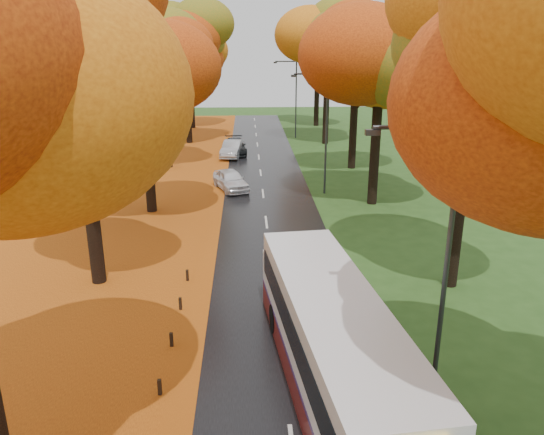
{
  "coord_description": "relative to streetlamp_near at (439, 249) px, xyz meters",
  "views": [
    {
      "loc": [
        -1.04,
        -4.66,
        9.88
      ],
      "look_at": [
        0.0,
        17.13,
        2.6
      ],
      "focal_mm": 35.0,
      "sensor_mm": 36.0,
      "label": 1
    }
  ],
  "objects": [
    {
      "name": "streetlamp_mid",
      "position": [
        0.0,
        22.0,
        0.0
      ],
      "size": [
        2.45,
        0.18,
        8.0
      ],
      "color": "#333538",
      "rests_on": "ground"
    },
    {
      "name": "trees_right",
      "position": [
        3.24,
        18.91,
        4.98
      ],
      "size": [
        9.3,
        74.2,
        13.96
      ],
      "color": "black",
      "rests_on": "ground"
    },
    {
      "name": "leaf_drift",
      "position": [
        -7.0,
        17.0,
        -4.67
      ],
      "size": [
        0.9,
        90.0,
        0.01
      ],
      "primitive_type": "cube",
      "color": "orange",
      "rests_on": "road"
    },
    {
      "name": "streetlamp_far",
      "position": [
        0.0,
        44.0,
        0.0
      ],
      "size": [
        2.45,
        0.18,
        8.0
      ],
      "color": "#333538",
      "rests_on": "ground"
    },
    {
      "name": "leaf_verge",
      "position": [
        -12.95,
        17.0,
        -4.7
      ],
      "size": [
        12.0,
        90.0,
        0.02
      ],
      "primitive_type": "cube",
      "color": "maroon",
      "rests_on": "ground"
    },
    {
      "name": "centre_line",
      "position": [
        -3.95,
        17.0,
        -4.67
      ],
      "size": [
        0.12,
        90.0,
        0.01
      ],
      "primitive_type": "cube",
      "color": "silver",
      "rests_on": "road"
    },
    {
      "name": "car_silver",
      "position": [
        -6.3,
        34.16,
        -3.95
      ],
      "size": [
        2.19,
        4.57,
        1.45
      ],
      "primitive_type": "imported",
      "rotation": [
        0.0,
        0.0,
        -0.15
      ],
      "color": "#A8ABB0",
      "rests_on": "road"
    },
    {
      "name": "car_white",
      "position": [
        -6.16,
        23.12,
        -3.97
      ],
      "size": [
        2.95,
        4.43,
        1.4
      ],
      "primitive_type": "imported",
      "rotation": [
        0.0,
        0.0,
        0.35
      ],
      "color": "white",
      "rests_on": "road"
    },
    {
      "name": "bus",
      "position": [
        -2.57,
        0.71,
        -3.12
      ],
      "size": [
        3.76,
        11.49,
        2.97
      ],
      "rotation": [
        0.0,
        0.0,
        0.11
      ],
      "color": "#5B110E",
      "rests_on": "road"
    },
    {
      "name": "road",
      "position": [
        -3.95,
        17.0,
        -4.69
      ],
      "size": [
        6.5,
        90.0,
        0.04
      ],
      "primitive_type": "cube",
      "color": "black",
      "rests_on": "ground"
    },
    {
      "name": "car_dark",
      "position": [
        -6.08,
        35.53,
        -3.99
      ],
      "size": [
        2.31,
        4.86,
        1.37
      ],
      "primitive_type": "imported",
      "rotation": [
        0.0,
        0.0,
        0.09
      ],
      "color": "black",
      "rests_on": "road"
    },
    {
      "name": "trees_left",
      "position": [
        -11.13,
        19.06,
        4.82
      ],
      "size": [
        9.2,
        74.0,
        13.88
      ],
      "color": "black",
      "rests_on": "ground"
    },
    {
      "name": "streetlamp_near",
      "position": [
        0.0,
        0.0,
        0.0
      ],
      "size": [
        2.45,
        0.18,
        8.0
      ],
      "color": "#333538",
      "rests_on": "ground"
    }
  ]
}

